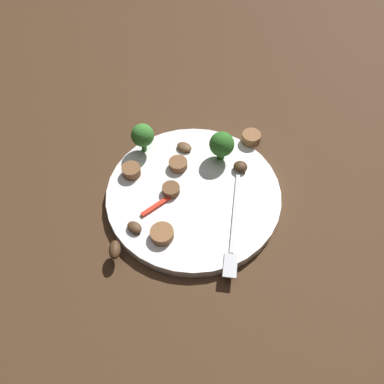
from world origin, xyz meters
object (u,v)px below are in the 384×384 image
object	(u,v)px
sausage_slice_4	(170,187)
mushroom_0	(239,167)
broccoli_floret_1	(220,145)
sausage_slice_3	(250,138)
sausage_slice_0	(160,234)
mushroom_2	(113,250)
pepper_strip_0	(155,206)
fork	(232,227)
mushroom_1	(133,227)
plate	(192,195)
sausage_slice_1	(130,171)
sausage_slice_2	(177,164)
broccoli_floret_0	(141,136)
mushroom_3	(183,147)

from	to	relation	value
sausage_slice_4	mushroom_0	xyz separation A→B (m)	(-0.04, 0.10, 0.00)
broccoli_floret_1	sausage_slice_3	distance (m)	0.06
sausage_slice_0	mushroom_2	distance (m)	0.07
pepper_strip_0	fork	bearing A→B (deg)	72.30
sausage_slice_0	broccoli_floret_1	bearing A→B (deg)	149.07
broccoli_floret_1	sausage_slice_0	xyz separation A→B (m)	(0.14, -0.09, -0.02)
fork	mushroom_1	bearing A→B (deg)	-81.54
plate	sausage_slice_1	bearing A→B (deg)	-109.70
sausage_slice_2	mushroom_1	bearing A→B (deg)	-27.18
mushroom_2	pepper_strip_0	size ratio (longest dim) A/B	0.53
broccoli_floret_1	sausage_slice_2	distance (m)	0.07
mushroom_2	mushroom_1	bearing A→B (deg)	147.08
broccoli_floret_1	sausage_slice_4	xyz separation A→B (m)	(0.06, -0.08, -0.02)
broccoli_floret_1	mushroom_1	world-z (taller)	broccoli_floret_1
broccoli_floret_0	sausage_slice_3	size ratio (longest dim) A/B	1.71
sausage_slice_1	sausage_slice_2	xyz separation A→B (m)	(-0.01, 0.07, -0.00)
broccoli_floret_0	sausage_slice_3	bearing A→B (deg)	96.48
sausage_slice_1	mushroom_1	world-z (taller)	sausage_slice_1
sausage_slice_1	sausage_slice_3	xyz separation A→B (m)	(-0.07, 0.19, 0.00)
broccoli_floret_1	sausage_slice_0	world-z (taller)	broccoli_floret_1
sausage_slice_2	mushroom_1	xyz separation A→B (m)	(0.11, -0.06, -0.00)
mushroom_3	pepper_strip_0	bearing A→B (deg)	-18.99
sausage_slice_0	pepper_strip_0	size ratio (longest dim) A/B	0.63
mushroom_0	mushroom_3	bearing A→B (deg)	-115.72
sausage_slice_1	mushroom_2	world-z (taller)	sausage_slice_1
broccoli_floret_1	mushroom_2	bearing A→B (deg)	-41.32
sausage_slice_4	mushroom_1	world-z (taller)	sausage_slice_4
fork	sausage_slice_2	distance (m)	0.14
broccoli_floret_0	plate	bearing A→B (deg)	43.47
sausage_slice_0	sausage_slice_3	bearing A→B (deg)	142.65
mushroom_1	sausage_slice_2	bearing A→B (deg)	152.82
plate	fork	xyz separation A→B (m)	(0.06, 0.06, 0.01)
sausage_slice_4	mushroom_3	xyz separation A→B (m)	(-0.08, 0.02, -0.00)
sausage_slice_4	mushroom_2	bearing A→B (deg)	-34.47
mushroom_2	sausage_slice_0	bearing A→B (deg)	111.89
broccoli_floret_1	sausage_slice_4	distance (m)	0.10
plate	sausage_slice_3	size ratio (longest dim) A/B	8.66
sausage_slice_2	pepper_strip_0	world-z (taller)	sausage_slice_2
mushroom_0	pepper_strip_0	world-z (taller)	mushroom_0
sausage_slice_4	mushroom_3	bearing A→B (deg)	167.36
plate	broccoli_floret_1	size ratio (longest dim) A/B	5.18
fork	mushroom_2	xyz separation A→B (m)	(0.04, -0.16, 0.00)
fork	mushroom_1	distance (m)	0.14
pepper_strip_0	mushroom_2	bearing A→B (deg)	-34.87
sausage_slice_3	mushroom_0	xyz separation A→B (m)	(0.06, -0.02, -0.00)
sausage_slice_1	sausage_slice_3	world-z (taller)	sausage_slice_3
sausage_slice_2	sausage_slice_4	xyz separation A→B (m)	(0.04, -0.01, -0.00)
sausage_slice_3	mushroom_0	bearing A→B (deg)	-19.35
mushroom_3	sausage_slice_1	bearing A→B (deg)	-57.31
mushroom_0	sausage_slice_3	bearing A→B (deg)	160.65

